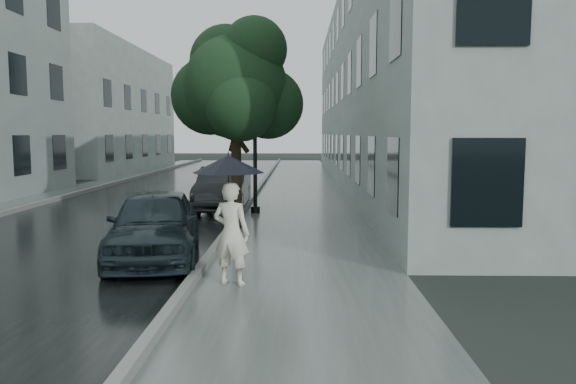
{
  "coord_description": "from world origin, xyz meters",
  "views": [
    {
      "loc": [
        0.13,
        -7.95,
        2.43
      ],
      "look_at": [
        -0.07,
        2.77,
        1.3
      ],
      "focal_mm": 35.0,
      "sensor_mm": 36.0,
      "label": 1
    }
  ],
  "objects_px": {
    "car_near": "(155,225)",
    "car_far": "(223,189)",
    "pedestrian": "(231,233)",
    "lamp_post": "(250,108)",
    "street_tree": "(236,86)"
  },
  "relations": [
    {
      "from": "car_near",
      "to": "car_far",
      "type": "xyz_separation_m",
      "value": [
        0.37,
        7.04,
        -0.0
      ]
    },
    {
      "from": "pedestrian",
      "to": "car_near",
      "type": "distance_m",
      "value": 2.41
    },
    {
      "from": "pedestrian",
      "to": "lamp_post",
      "type": "relative_size",
      "value": 0.3
    },
    {
      "from": "street_tree",
      "to": "car_near",
      "type": "height_order",
      "value": "street_tree"
    },
    {
      "from": "lamp_post",
      "to": "car_near",
      "type": "xyz_separation_m",
      "value": [
        -1.28,
        -6.44,
        -2.49
      ]
    },
    {
      "from": "street_tree",
      "to": "lamp_post",
      "type": "relative_size",
      "value": 0.95
    },
    {
      "from": "street_tree",
      "to": "lamp_post",
      "type": "bearing_deg",
      "value": 87.41
    },
    {
      "from": "street_tree",
      "to": "pedestrian",
      "type": "bearing_deg",
      "value": -84.68
    },
    {
      "from": "pedestrian",
      "to": "car_far",
      "type": "xyz_separation_m",
      "value": [
        -1.3,
        8.76,
        -0.15
      ]
    },
    {
      "from": "street_tree",
      "to": "car_near",
      "type": "bearing_deg",
      "value": -107.11
    },
    {
      "from": "street_tree",
      "to": "lamp_post",
      "type": "xyz_separation_m",
      "value": [
        0.12,
        2.67,
        -0.44
      ]
    },
    {
      "from": "street_tree",
      "to": "car_far",
      "type": "relative_size",
      "value": 1.28
    },
    {
      "from": "car_near",
      "to": "car_far",
      "type": "distance_m",
      "value": 7.05
    },
    {
      "from": "lamp_post",
      "to": "car_near",
      "type": "bearing_deg",
      "value": -94.58
    },
    {
      "from": "lamp_post",
      "to": "car_near",
      "type": "relative_size",
      "value": 1.39
    }
  ]
}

